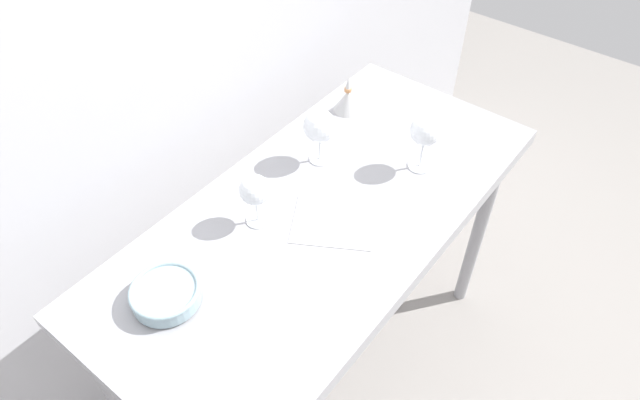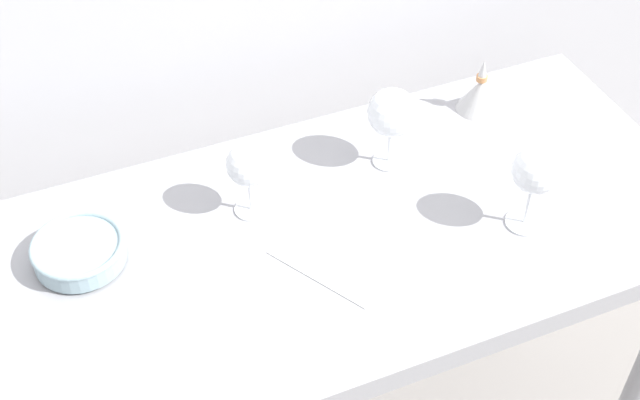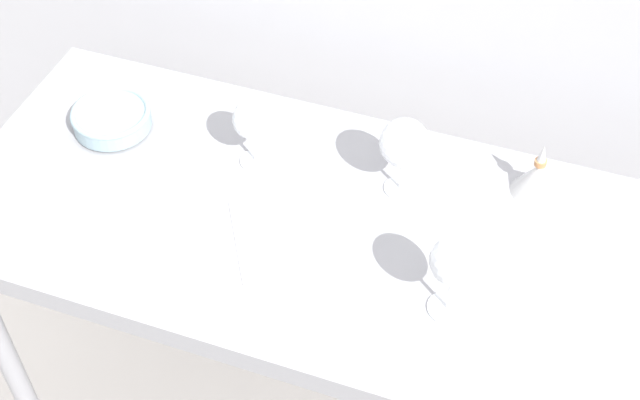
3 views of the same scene
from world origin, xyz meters
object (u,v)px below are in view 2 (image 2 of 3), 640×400
Objects in this scene: tasting_sheet_upper at (345,250)px; wine_glass_near_right at (536,172)px; wine_glass_far_left at (248,167)px; tasting_bowl at (79,251)px; wine_glass_far_right at (392,114)px; decanter_funnel at (479,94)px.

wine_glass_near_right is at bearing -41.75° from tasting_sheet_upper.
tasting_bowl is (-0.33, -0.01, -0.08)m from wine_glass_far_left.
wine_glass_far_right is at bearing 122.15° from wine_glass_near_right.
wine_glass_far_left reaches higher than tasting_sheet_upper.
wine_glass_far_right is at bearing -162.02° from decanter_funnel.
wine_glass_near_right is 1.06× the size of tasting_bowl.
wine_glass_near_right is at bearing -15.95° from tasting_bowl.
wine_glass_far_right is 0.28m from decanter_funnel.
tasting_bowl is at bearing 164.05° from wine_glass_near_right.
wine_glass_near_right reaches higher than tasting_bowl.
wine_glass_far_left is at bearing 153.41° from wine_glass_near_right.
wine_glass_far_right is 0.98× the size of wine_glass_near_right.
wine_glass_far_right is 1.11× the size of wine_glass_far_left.
wine_glass_far_left is 0.57m from decanter_funnel.
tasting_bowl is at bearing 129.99° from tasting_sheet_upper.
wine_glass_far_left reaches higher than decanter_funnel.
tasting_sheet_upper is at bearing -53.21° from wine_glass_far_left.
wine_glass_near_right is 0.37m from tasting_sheet_upper.
wine_glass_far_left is at bearing 96.20° from tasting_sheet_upper.
tasting_sheet_upper is (0.12, -0.16, -0.11)m from wine_glass_far_left.
wine_glass_far_left is 0.72× the size of tasting_sheet_upper.
decanter_funnel is (0.88, 0.11, 0.01)m from tasting_bowl.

